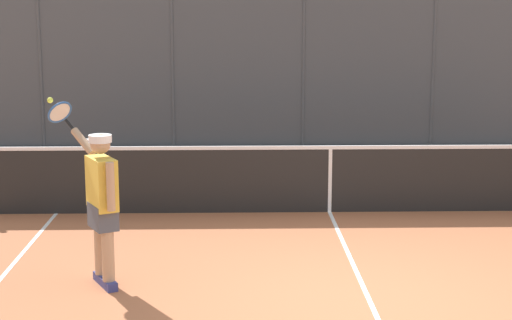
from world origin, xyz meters
name	(u,v)px	position (x,y,z in m)	size (l,w,h in m)	color
ground_plane	(371,305)	(0.00, 0.00, 0.00)	(60.00, 60.00, 0.00)	#A8603D
fence_backdrop	(301,75)	(0.00, -9.12, 1.48)	(18.39, 1.37, 3.17)	#474C51
tennis_net	(330,178)	(0.00, -3.69, 0.49)	(10.05, 0.09, 1.07)	#2D2D2D
tennis_player	(101,198)	(2.73, -0.66, 0.94)	(0.91, 1.13, 1.91)	navy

